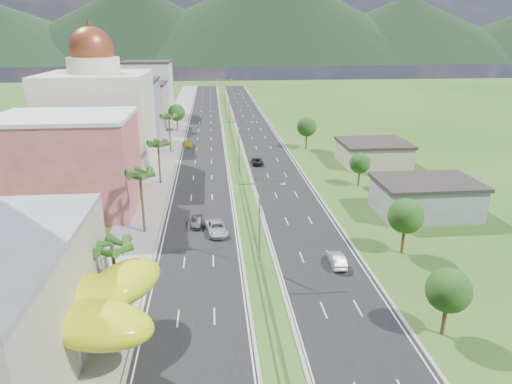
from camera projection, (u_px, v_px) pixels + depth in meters
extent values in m
plane|color=#2D5119|center=(270.00, 313.00, 46.89)|extent=(500.00, 500.00, 0.00)
cube|color=black|center=(205.00, 134.00, 130.85)|extent=(11.00, 260.00, 0.04)
cube|color=black|center=(257.00, 133.00, 132.22)|extent=(11.00, 260.00, 0.04)
cube|color=gray|center=(171.00, 135.00, 129.97)|extent=(7.00, 260.00, 0.12)
cube|color=gray|center=(234.00, 146.00, 114.41)|extent=(0.08, 216.00, 0.28)
cube|color=gray|center=(223.00, 96.00, 210.43)|extent=(0.10, 0.12, 0.70)
cylinder|color=gray|center=(260.00, 226.00, 54.50)|extent=(0.20, 0.20, 11.00)
cube|color=gray|center=(247.00, 184.00, 52.63)|extent=(2.88, 0.12, 0.12)
cube|color=gray|center=(272.00, 183.00, 52.90)|extent=(2.88, 0.12, 0.12)
cube|color=silver|center=(236.00, 185.00, 52.55)|extent=(0.60, 0.25, 0.18)
cube|color=silver|center=(283.00, 184.00, 53.05)|extent=(0.60, 0.25, 0.18)
cylinder|color=gray|center=(239.00, 148.00, 92.12)|extent=(0.20, 0.20, 11.00)
cube|color=gray|center=(231.00, 122.00, 90.25)|extent=(2.88, 0.12, 0.12)
cube|color=gray|center=(246.00, 121.00, 90.52)|extent=(2.88, 0.12, 0.12)
cube|color=silver|center=(225.00, 122.00, 90.17)|extent=(0.60, 0.25, 0.18)
cube|color=silver|center=(252.00, 122.00, 90.67)|extent=(0.60, 0.25, 0.18)
cylinder|color=gray|center=(230.00, 112.00, 134.44)|extent=(0.20, 0.20, 11.00)
cube|color=gray|center=(224.00, 94.00, 132.58)|extent=(2.88, 0.12, 0.12)
cube|color=gray|center=(234.00, 94.00, 132.84)|extent=(2.88, 0.12, 0.12)
cube|color=silver|center=(220.00, 94.00, 132.49)|extent=(0.60, 0.25, 0.18)
cube|color=silver|center=(239.00, 94.00, 132.99)|extent=(0.60, 0.25, 0.18)
cylinder|color=gray|center=(225.00, 93.00, 176.77)|extent=(0.20, 0.20, 11.00)
cube|color=gray|center=(221.00, 79.00, 174.90)|extent=(2.88, 0.12, 0.12)
cube|color=gray|center=(228.00, 79.00, 175.17)|extent=(2.88, 0.12, 0.12)
cube|color=silver|center=(217.00, 80.00, 174.82)|extent=(0.60, 0.25, 0.18)
cube|color=silver|center=(232.00, 80.00, 175.32)|extent=(0.60, 0.25, 0.18)
cylinder|color=gray|center=(15.00, 322.00, 42.16)|extent=(0.50, 0.50, 4.00)
cylinder|color=gray|center=(79.00, 352.00, 38.10)|extent=(0.50, 0.50, 4.00)
cylinder|color=gray|center=(14.00, 381.00, 34.91)|extent=(0.50, 0.50, 4.00)
cylinder|color=gray|center=(115.00, 316.00, 42.99)|extent=(0.50, 0.50, 4.00)
cube|color=#B84B55|center=(69.00, 166.00, 71.98)|extent=(20.00, 15.00, 15.00)
cube|color=beige|center=(100.00, 123.00, 92.79)|extent=(20.00, 20.00, 20.00)
cylinder|color=beige|center=(93.00, 65.00, 89.03)|extent=(10.00, 10.00, 3.00)
sphere|color=brown|center=(92.00, 49.00, 88.05)|extent=(8.40, 8.40, 8.40)
cube|color=gray|center=(127.00, 113.00, 117.05)|extent=(16.00, 15.00, 16.00)
cube|color=#AC9F8E|center=(140.00, 106.00, 138.23)|extent=(16.00, 15.00, 13.00)
cube|color=silver|center=(149.00, 89.00, 159.05)|extent=(16.00, 15.00, 18.00)
cube|color=gray|center=(425.00, 199.00, 72.15)|extent=(15.00, 10.00, 5.00)
cube|color=#AC9F8E|center=(373.00, 154.00, 100.65)|extent=(14.00, 12.00, 4.40)
cylinder|color=#47301C|center=(116.00, 279.00, 46.13)|extent=(0.36, 0.36, 7.50)
cylinder|color=#47301C|center=(142.00, 203.00, 64.70)|extent=(0.36, 0.36, 9.00)
cylinder|color=#47301C|center=(159.00, 163.00, 86.49)|extent=(0.36, 0.36, 8.00)
cylinder|color=#47301C|center=(170.00, 134.00, 109.87)|extent=(0.36, 0.36, 8.80)
cylinder|color=#47301C|center=(177.00, 123.00, 134.03)|extent=(0.40, 0.40, 4.90)
sphere|color=#285219|center=(177.00, 112.00, 132.99)|extent=(4.90, 4.90, 4.90)
cylinder|color=#47301C|center=(445.00, 315.00, 42.97)|extent=(0.40, 0.40, 4.20)
sphere|color=#285219|center=(449.00, 290.00, 42.08)|extent=(4.20, 4.20, 4.20)
cylinder|color=#47301C|center=(403.00, 237.00, 59.17)|extent=(0.40, 0.40, 4.55)
sphere|color=#285219|center=(406.00, 216.00, 58.22)|extent=(4.55, 4.55, 4.55)
cylinder|color=#47301C|center=(359.00, 176.00, 85.90)|extent=(0.40, 0.40, 3.85)
sphere|color=#285219|center=(360.00, 163.00, 85.09)|extent=(3.85, 3.85, 3.85)
cylinder|color=#47301C|center=(306.00, 139.00, 113.57)|extent=(0.40, 0.40, 4.90)
sphere|color=#285219|center=(307.00, 127.00, 112.54)|extent=(4.90, 4.90, 4.90)
imported|color=black|center=(197.00, 221.00, 68.11)|extent=(1.72, 4.26, 1.37)
imported|color=#B2B4BB|center=(216.00, 228.00, 65.48)|extent=(3.54, 6.16, 1.62)
imported|color=gold|center=(188.00, 143.00, 116.63)|extent=(2.44, 5.01, 1.40)
imported|color=#B0B3B9|center=(337.00, 260.00, 56.35)|extent=(1.81, 4.66, 1.51)
imported|color=black|center=(257.00, 161.00, 100.52)|extent=(2.31, 4.95, 1.37)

